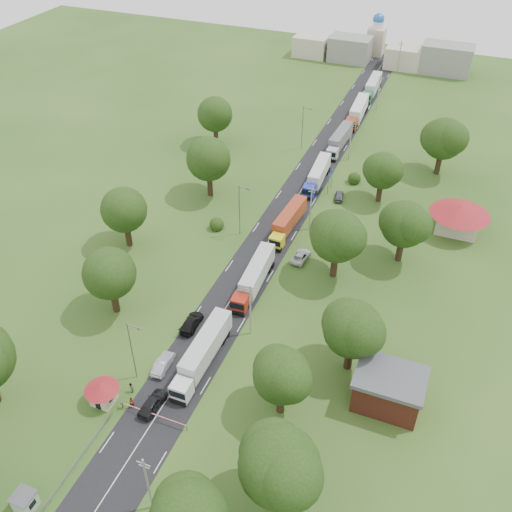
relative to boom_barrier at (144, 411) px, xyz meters
The scene contains 45 objects.
ground 25.05m from the boom_barrier, 86.89° to the left, with size 260.00×260.00×0.00m, color #294E1A.
road 45.03m from the boom_barrier, 88.27° to the left, with size 8.00×200.00×0.04m, color black.
boom_barrier is the anchor object (origin of this frame).
guard_booth 5.98m from the boom_barrier, behind, with size 4.40×4.40×3.45m.
kiosk 16.03m from the boom_barrier, 110.61° to the right, with size 2.30×2.30×2.41m.
guard_rail 10.68m from the boom_barrier, 110.01° to the right, with size 0.10×17.00×1.70m, color slate, non-canonical shape.
info_sign 60.39m from the boom_barrier, 83.76° to the left, with size 0.12×3.10×4.10m.
pole_0 12.70m from the boom_barrier, 55.56° to the right, with size 1.60×0.24×9.00m.
pole_1 19.63m from the boom_barrier, 69.14° to the left, with size 1.60×0.24×9.00m.
pole_2 46.66m from the boom_barrier, 81.52° to the left, with size 1.60×0.24×9.00m.
pole_3 74.41m from the boom_barrier, 84.71° to the left, with size 1.60×0.24×9.00m.
pole_4 102.30m from the boom_barrier, 86.15° to the left, with size 1.60×0.24×9.00m.
pole_5 130.24m from the boom_barrier, 86.98° to the left, with size 1.60×0.24×9.00m.
lamp_0 7.91m from the boom_barrier, 128.59° to the left, with size 2.03×0.22×10.00m.
lamp_1 40.47m from the boom_barrier, 95.70° to the left, with size 2.03×0.22×10.00m.
lamp_2 75.25m from the boom_barrier, 93.05° to the left, with size 2.03×0.22×10.00m.
tree_1 21.12m from the boom_barrier, 14.02° to the right, with size 9.60×9.60×12.05m.
tree_2 17.86m from the boom_barrier, 24.96° to the left, with size 8.00×8.00×10.10m.
tree_3 28.11m from the boom_barrier, 38.79° to the left, with size 8.80×8.80×11.07m.
tree_4 38.62m from the boom_barrier, 67.81° to the left, with size 9.60×9.60×12.05m.
tree_5 49.47m from the boom_barrier, 61.59° to the left, with size 8.80×8.80×11.07m.
tree_6 62.58m from the boom_barrier, 74.79° to the left, with size 8.00×8.00×10.10m.
tree_7 79.63m from the boom_barrier, 71.37° to the left, with size 9.60×9.60×12.05m.
tree_10 21.36m from the boom_barrier, 132.02° to the left, with size 8.80×8.80×11.07m.
tree_11 37.10m from the boom_barrier, 124.41° to the left, with size 8.80×8.80×11.07m.
tree_12 52.73m from the boom_barrier, 106.28° to the left, with size 9.60×9.60×12.05m.
tree_13 73.99m from the boom_barrier, 107.90° to the left, with size 8.80×8.80×11.07m.
house_brick 30.34m from the boom_barrier, 25.42° to the left, with size 8.60×6.60×5.20m.
house_cream 63.37m from the boom_barrier, 60.31° to the left, with size 10.08×10.08×5.80m.
distant_town 135.04m from the boom_barrier, 89.13° to the left, with size 52.00×8.00×8.00m.
church 143.10m from the boom_barrier, 91.06° to the left, with size 5.00×5.00×12.30m.
truck_0 10.95m from the boom_barrier, 73.64° to the left, with size 2.50×14.53×4.03m.
truck_1 28.08m from the boom_barrier, 82.63° to the left, with size 3.04×14.09×3.89m.
truck_2 44.42m from the boom_barrier, 85.65° to the left, with size 2.94×13.50×3.73m.
truck_3 62.10m from the boom_barrier, 86.76° to the left, with size 2.96×13.59×3.75m.
truck_4 78.55m from the boom_barrier, 87.42° to the left, with size 2.81×13.66×3.78m.
truck_5 94.56m from the boom_barrier, 87.73° to the left, with size 3.19×15.10×4.17m.
truck_6 111.72m from the boom_barrier, 88.20° to the left, with size 2.86×14.32×3.96m.
car_lane_front 1.54m from the boom_barrier, 76.59° to the left, with size 1.95×4.84×1.65m, color black.
car_lane_mid 7.90m from the boom_barrier, 102.01° to the left, with size 1.62×4.64×1.53m, color #A7A9AF.
car_lane_rear 16.21m from the boom_barrier, 95.81° to the left, with size 2.10×5.16×1.50m, color black.
car_verge_near 37.92m from the boom_barrier, 77.55° to the left, with size 2.26×4.89×1.36m, color silver.
car_verge_far 58.57m from the boom_barrier, 81.01° to the left, with size 1.61×3.99×1.36m, color #4D5053.
pedestrian_near 2.10m from the boom_barrier, 166.25° to the left, with size 0.65×0.43×1.78m, color gray.
pedestrian_booth 4.30m from the boom_barrier, 143.29° to the left, with size 0.77×0.60×1.59m, color gray.
Camera 1 is at (27.59, -60.41, 59.06)m, focal length 40.00 mm.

